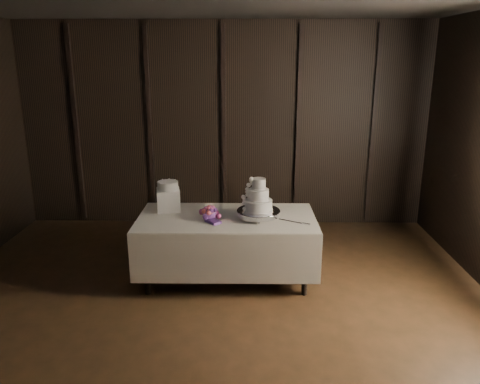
# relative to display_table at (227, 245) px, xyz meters

# --- Properties ---
(room) EXTENTS (6.08, 7.08, 3.08)m
(room) POSITION_rel_display_table_xyz_m (-0.13, -1.53, 1.08)
(room) COLOR black
(room) RESTS_ON ground
(display_table) EXTENTS (2.00, 1.06, 0.76)m
(display_table) POSITION_rel_display_table_xyz_m (0.00, 0.00, 0.00)
(display_table) COLOR white
(display_table) RESTS_ON ground
(cake_stand) EXTENTS (0.59, 0.59, 0.09)m
(cake_stand) POSITION_rel_display_table_xyz_m (0.36, -0.04, 0.39)
(cake_stand) COLOR silver
(cake_stand) RESTS_ON display_table
(wedding_cake) EXTENTS (0.34, 0.30, 0.36)m
(wedding_cake) POSITION_rel_display_table_xyz_m (0.33, -0.05, 0.58)
(wedding_cake) COLOR white
(wedding_cake) RESTS_ON cake_stand
(bouquet) EXTENTS (0.48, 0.47, 0.19)m
(bouquet) POSITION_rel_display_table_xyz_m (-0.19, -0.08, 0.41)
(bouquet) COLOR #DD506B
(bouquet) RESTS_ON display_table
(box_pedestal) EXTENTS (0.31, 0.31, 0.25)m
(box_pedestal) POSITION_rel_display_table_xyz_m (-0.69, 0.23, 0.47)
(box_pedestal) COLOR white
(box_pedestal) RESTS_ON display_table
(small_cake) EXTENTS (0.30, 0.30, 0.09)m
(small_cake) POSITION_rel_display_table_xyz_m (-0.69, 0.23, 0.64)
(small_cake) COLOR white
(small_cake) RESTS_ON box_pedestal
(cake_knife) EXTENTS (0.33, 0.21, 0.01)m
(cake_knife) POSITION_rel_display_table_xyz_m (0.70, -0.15, 0.35)
(cake_knife) COLOR silver
(cake_knife) RESTS_ON display_table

